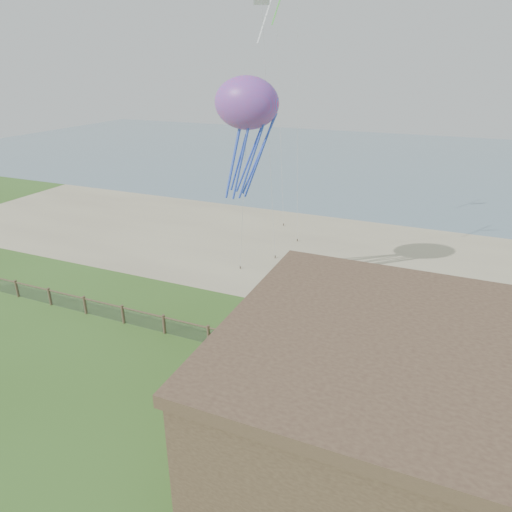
% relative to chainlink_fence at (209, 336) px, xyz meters
% --- Properties ---
extents(ground, '(160.00, 160.00, 0.00)m').
position_rel_chainlink_fence_xyz_m(ground, '(0.00, -6.00, -0.55)').
color(ground, '#395E20').
rests_on(ground, ground).
extents(sand_beach, '(72.00, 20.00, 0.02)m').
position_rel_chainlink_fence_xyz_m(sand_beach, '(0.00, 16.00, -0.55)').
color(sand_beach, tan).
rests_on(sand_beach, ground).
extents(ocean, '(160.00, 68.00, 0.02)m').
position_rel_chainlink_fence_xyz_m(ocean, '(0.00, 60.00, -0.55)').
color(ocean, slate).
rests_on(ocean, ground).
extents(chainlink_fence, '(36.20, 0.20, 1.25)m').
position_rel_chainlink_fence_xyz_m(chainlink_fence, '(0.00, 0.00, 0.00)').
color(chainlink_fence, '#4E3C2C').
rests_on(chainlink_fence, ground).
extents(motel, '(15.00, 10.00, 7.00)m').
position_rel_chainlink_fence_xyz_m(motel, '(13.00, -7.00, 2.95)').
color(motel, '#4A3427').
rests_on(motel, ground).
extents(motel_deck, '(15.00, 2.00, 0.50)m').
position_rel_chainlink_fence_xyz_m(motel_deck, '(13.00, -1.00, -0.30)').
color(motel_deck, brown).
rests_on(motel_deck, ground).
extents(picnic_table, '(2.22, 1.98, 0.77)m').
position_rel_chainlink_fence_xyz_m(picnic_table, '(7.81, -4.66, -0.16)').
color(picnic_table, brown).
rests_on(picnic_table, ground).
extents(octopus_kite, '(3.95, 2.87, 7.90)m').
position_rel_chainlink_fence_xyz_m(octopus_kite, '(-0.77, 7.28, 10.14)').
color(octopus_kite, '#FF2873').
extents(kite_white, '(1.75, 2.09, 2.76)m').
position_rel_chainlink_fence_xyz_m(kite_white, '(-0.64, 9.32, 17.45)').
color(kite_white, silver).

